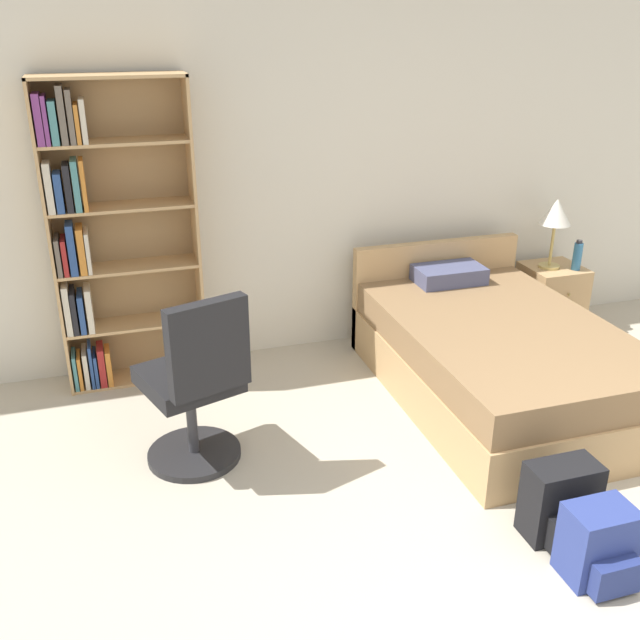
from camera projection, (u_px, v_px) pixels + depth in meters
name	position (u px, v px, depth m)	size (l,w,h in m)	color
wall_back	(369.00, 172.00, 5.20)	(9.00, 0.06, 2.60)	silver
bookshelf	(105.00, 237.00, 4.61)	(0.93, 0.29, 2.04)	tan
bed	(495.00, 356.00, 4.72)	(1.32, 2.06, 0.80)	tan
office_chair	(196.00, 388.00, 3.88)	(0.61, 0.68, 1.06)	#232326
nightstand	(551.00, 297.00, 5.74)	(0.43, 0.45, 0.52)	tan
table_lamp	(556.00, 215.00, 5.45)	(0.24, 0.24, 0.55)	tan
water_bottle	(577.00, 256.00, 5.53)	(0.07, 0.07, 0.24)	teal
backpack_blue	(599.00, 546.00, 3.20)	(0.30, 0.29, 0.36)	navy
backpack_black	(561.00, 503.00, 3.46)	(0.35, 0.26, 0.39)	black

